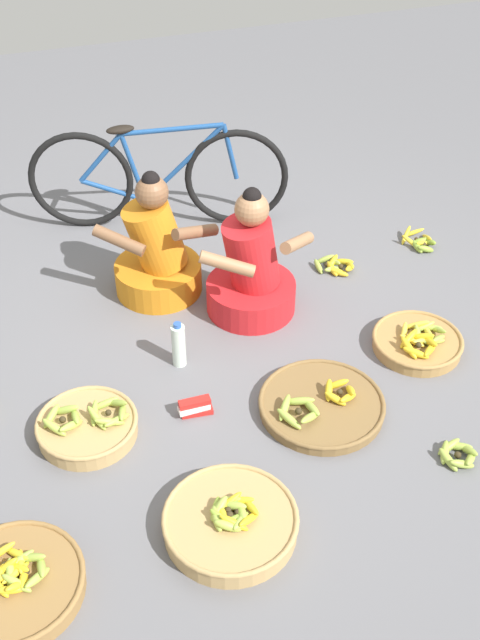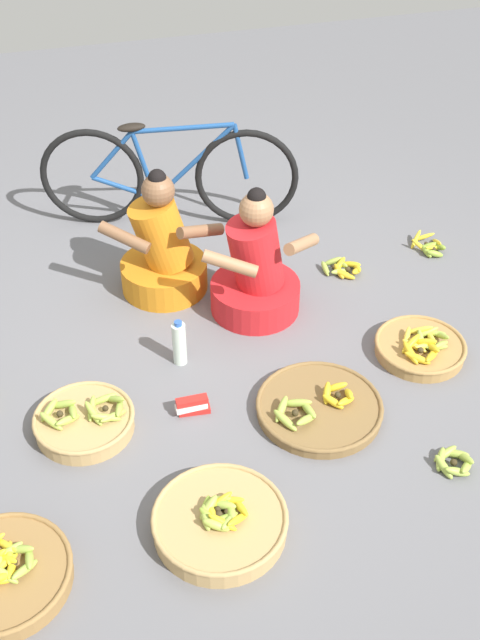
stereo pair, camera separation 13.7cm
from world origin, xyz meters
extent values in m
plane|color=slate|center=(0.00, 0.00, 0.00)|extent=(10.00, 10.00, 0.00)
cylinder|color=red|center=(0.23, 0.30, 0.09)|extent=(0.52, 0.52, 0.18)
cylinder|color=red|center=(0.23, 0.30, 0.38)|extent=(0.39, 0.33, 0.45)
sphere|color=#9E704C|center=(0.23, 0.30, 0.67)|extent=(0.19, 0.19, 0.19)
sphere|color=black|center=(0.23, 0.30, 0.75)|extent=(0.10, 0.10, 0.10)
cylinder|color=#9E704C|center=(0.04, 0.14, 0.46)|extent=(0.31, 0.18, 0.16)
cylinder|color=#9E704C|center=(0.47, 0.21, 0.46)|extent=(0.28, 0.25, 0.16)
cylinder|color=orange|center=(-0.23, 0.65, 0.09)|extent=(0.52, 0.52, 0.18)
cylinder|color=orange|center=(-0.23, 0.65, 0.38)|extent=(0.40, 0.33, 0.46)
sphere|color=brown|center=(-0.23, 0.65, 0.67)|extent=(0.19, 0.19, 0.19)
sphere|color=black|center=(-0.23, 0.65, 0.74)|extent=(0.10, 0.10, 0.10)
cylinder|color=brown|center=(-0.46, 0.55, 0.46)|extent=(0.29, 0.23, 0.16)
cylinder|color=brown|center=(-0.03, 0.50, 0.46)|extent=(0.31, 0.19, 0.16)
torus|color=black|center=(-0.52, 1.52, 0.34)|extent=(0.67, 0.24, 0.68)
torus|color=black|center=(0.46, 1.23, 0.34)|extent=(0.67, 0.24, 0.68)
cylinder|color=#1E4C8C|center=(0.12, 1.33, 0.45)|extent=(0.54, 0.19, 0.55)
cylinder|color=#1E4C8C|center=(-0.19, 1.42, 0.43)|extent=(0.15, 0.07, 0.49)
cylinder|color=#1E4C8C|center=(0.07, 1.34, 0.69)|extent=(0.64, 0.21, 0.08)
cylinder|color=#1E4C8C|center=(-0.33, 1.46, 0.27)|extent=(0.41, 0.15, 0.18)
cylinder|color=#1E4C8C|center=(-0.38, 1.48, 0.50)|extent=(0.31, 0.12, 0.35)
cylinder|color=#1E4C8C|center=(0.42, 1.24, 0.53)|extent=(0.12, 0.06, 0.38)
ellipsoid|color=black|center=(-0.24, 1.44, 0.70)|extent=(0.18, 0.08, 0.05)
cylinder|color=brown|center=(0.30, -0.61, 0.03)|extent=(0.63, 0.63, 0.05)
torus|color=brown|center=(0.30, -0.61, 0.05)|extent=(0.64, 0.64, 0.02)
ellipsoid|color=gold|center=(0.45, -0.60, 0.09)|extent=(0.06, 0.13, 0.09)
ellipsoid|color=gold|center=(0.41, -0.54, 0.08)|extent=(0.13, 0.06, 0.08)
ellipsoid|color=gold|center=(0.35, -0.57, 0.09)|extent=(0.09, 0.13, 0.09)
ellipsoid|color=gold|center=(0.36, -0.63, 0.08)|extent=(0.11, 0.12, 0.07)
ellipsoid|color=gold|center=(0.42, -0.64, 0.08)|extent=(0.13, 0.09, 0.07)
sphere|color=#382D19|center=(0.40, -0.59, 0.08)|extent=(0.03, 0.03, 0.03)
ellipsoid|color=#9EB747|center=(0.22, -0.65, 0.08)|extent=(0.06, 0.16, 0.07)
ellipsoid|color=#9EB747|center=(0.18, -0.59, 0.08)|extent=(0.16, 0.10, 0.07)
ellipsoid|color=#9EB747|center=(0.09, -0.61, 0.08)|extent=(0.13, 0.15, 0.08)
ellipsoid|color=#9EB747|center=(0.09, -0.69, 0.08)|extent=(0.11, 0.16, 0.07)
ellipsoid|color=#9EB747|center=(0.19, -0.71, 0.09)|extent=(0.16, 0.12, 0.09)
sphere|color=#382D19|center=(0.15, -0.65, 0.08)|extent=(0.04, 0.04, 0.04)
cylinder|color=tan|center=(-0.85, -0.40, 0.04)|extent=(0.48, 0.48, 0.09)
torus|color=tan|center=(-0.85, -0.40, 0.09)|extent=(0.50, 0.50, 0.02)
ellipsoid|color=#9EB747|center=(-0.67, -0.41, 0.11)|extent=(0.07, 0.16, 0.07)
ellipsoid|color=#9EB747|center=(-0.69, -0.35, 0.12)|extent=(0.12, 0.14, 0.09)
ellipsoid|color=#9EB747|center=(-0.74, -0.33, 0.11)|extent=(0.15, 0.05, 0.06)
ellipsoid|color=#9EB747|center=(-0.80, -0.38, 0.11)|extent=(0.07, 0.16, 0.07)
ellipsoid|color=#9EB747|center=(-0.80, -0.42, 0.12)|extent=(0.09, 0.15, 0.09)
ellipsoid|color=#9EB747|center=(-0.75, -0.46, 0.12)|extent=(0.15, 0.05, 0.08)
ellipsoid|color=#9EB747|center=(-0.71, -0.46, 0.11)|extent=(0.15, 0.10, 0.06)
sphere|color=#382D19|center=(-0.74, -0.40, 0.11)|extent=(0.03, 0.03, 0.03)
ellipsoid|color=#9EB747|center=(-0.89, -0.37, 0.11)|extent=(0.04, 0.14, 0.07)
ellipsoid|color=#9EB747|center=(-0.93, -0.32, 0.12)|extent=(0.15, 0.09, 0.08)
ellipsoid|color=#9EB747|center=(-1.00, -0.33, 0.11)|extent=(0.12, 0.13, 0.07)
ellipsoid|color=#9EB747|center=(-1.00, -0.42, 0.12)|extent=(0.13, 0.13, 0.09)
ellipsoid|color=#9EB747|center=(-0.92, -0.43, 0.12)|extent=(0.14, 0.11, 0.07)
sphere|color=#382D19|center=(-0.96, -0.37, 0.11)|extent=(0.03, 0.03, 0.03)
cylinder|color=#A87F47|center=(0.99, -0.34, 0.03)|extent=(0.48, 0.48, 0.07)
torus|color=#A87F47|center=(0.99, -0.34, 0.07)|extent=(0.50, 0.50, 0.02)
ellipsoid|color=#9EB747|center=(1.10, -0.33, 0.10)|extent=(0.06, 0.14, 0.08)
ellipsoid|color=#9EB747|center=(1.08, -0.30, 0.09)|extent=(0.13, 0.11, 0.06)
ellipsoid|color=#9EB747|center=(1.04, -0.28, 0.10)|extent=(0.14, 0.03, 0.07)
ellipsoid|color=#9EB747|center=(0.99, -0.33, 0.10)|extent=(0.06, 0.14, 0.07)
ellipsoid|color=#9EB747|center=(0.99, -0.37, 0.09)|extent=(0.10, 0.14, 0.06)
ellipsoid|color=#9EB747|center=(1.04, -0.41, 0.09)|extent=(0.14, 0.03, 0.05)
ellipsoid|color=#9EB747|center=(1.07, -0.40, 0.10)|extent=(0.14, 0.09, 0.07)
sphere|color=#382D19|center=(1.04, -0.35, 0.09)|extent=(0.03, 0.03, 0.03)
ellipsoid|color=yellow|center=(1.05, -0.33, 0.09)|extent=(0.06, 0.15, 0.07)
ellipsoid|color=yellow|center=(1.01, -0.26, 0.10)|extent=(0.15, 0.09, 0.09)
ellipsoid|color=yellow|center=(0.93, -0.28, 0.09)|extent=(0.11, 0.14, 0.06)
ellipsoid|color=yellow|center=(0.93, -0.36, 0.09)|extent=(0.12, 0.13, 0.05)
ellipsoid|color=yellow|center=(0.99, -0.39, 0.09)|extent=(0.15, 0.05, 0.06)
sphere|color=#382D19|center=(0.98, -0.32, 0.09)|extent=(0.03, 0.03, 0.03)
ellipsoid|color=gold|center=(1.01, -0.41, 0.10)|extent=(0.05, 0.15, 0.08)
ellipsoid|color=gold|center=(0.99, -0.36, 0.10)|extent=(0.14, 0.13, 0.09)
ellipsoid|color=gold|center=(0.91, -0.35, 0.10)|extent=(0.15, 0.10, 0.09)
ellipsoid|color=gold|center=(0.88, -0.42, 0.10)|extent=(0.06, 0.15, 0.09)
ellipsoid|color=gold|center=(0.90, -0.46, 0.09)|extent=(0.14, 0.13, 0.06)
ellipsoid|color=gold|center=(0.98, -0.46, 0.09)|extent=(0.14, 0.12, 0.06)
sphere|color=#382D19|center=(0.94, -0.41, 0.10)|extent=(0.03, 0.03, 0.03)
cylinder|color=tan|center=(-0.36, -1.15, 0.04)|extent=(0.58, 0.58, 0.09)
torus|color=tan|center=(-0.36, -1.15, 0.09)|extent=(0.59, 0.59, 0.02)
ellipsoid|color=gold|center=(-0.27, -1.14, 0.12)|extent=(0.06, 0.14, 0.07)
ellipsoid|color=gold|center=(-0.31, -1.10, 0.11)|extent=(0.14, 0.09, 0.06)
ellipsoid|color=gold|center=(-0.35, -1.10, 0.12)|extent=(0.14, 0.07, 0.07)
ellipsoid|color=gold|center=(-0.39, -1.16, 0.12)|extent=(0.05, 0.14, 0.07)
ellipsoid|color=gold|center=(-0.37, -1.21, 0.12)|extent=(0.13, 0.10, 0.09)
ellipsoid|color=gold|center=(-0.30, -1.21, 0.12)|extent=(0.14, 0.10, 0.08)
sphere|color=#382D19|center=(-0.33, -1.16, 0.12)|extent=(0.03, 0.03, 0.03)
ellipsoid|color=#8CAD38|center=(-0.31, -1.14, 0.11)|extent=(0.05, 0.13, 0.06)
ellipsoid|color=#8CAD38|center=(-0.35, -1.08, 0.11)|extent=(0.13, 0.08, 0.06)
ellipsoid|color=#8CAD38|center=(-0.41, -1.11, 0.11)|extent=(0.09, 0.12, 0.06)
ellipsoid|color=#8CAD38|center=(-0.41, -1.16, 0.12)|extent=(0.10, 0.12, 0.07)
ellipsoid|color=#8CAD38|center=(-0.35, -1.18, 0.11)|extent=(0.13, 0.07, 0.06)
sphere|color=#382D19|center=(-0.37, -1.13, 0.12)|extent=(0.03, 0.03, 0.03)
ellipsoid|color=#9EB747|center=(-0.32, -1.17, 0.12)|extent=(0.05, 0.13, 0.06)
ellipsoid|color=#9EB747|center=(-0.34, -1.12, 0.12)|extent=(0.13, 0.11, 0.07)
ellipsoid|color=#9EB747|center=(-0.40, -1.12, 0.12)|extent=(0.13, 0.11, 0.09)
ellipsoid|color=#9EB747|center=(-0.42, -1.16, 0.12)|extent=(0.05, 0.13, 0.06)
ellipsoid|color=#9EB747|center=(-0.39, -1.21, 0.12)|extent=(0.13, 0.09, 0.08)
ellipsoid|color=#9EB747|center=(-0.33, -1.20, 0.12)|extent=(0.12, 0.12, 0.06)
sphere|color=#382D19|center=(-0.37, -1.16, 0.12)|extent=(0.04, 0.04, 0.04)
cylinder|color=olive|center=(-1.28, -1.16, 0.04)|extent=(0.57, 0.57, 0.08)
torus|color=olive|center=(-1.28, -1.16, 0.08)|extent=(0.58, 0.58, 0.02)
ellipsoid|color=#9EB747|center=(-1.16, -1.15, 0.11)|extent=(0.04, 0.14, 0.07)
ellipsoid|color=#9EB747|center=(-1.19, -1.10, 0.11)|extent=(0.14, 0.10, 0.08)
ellipsoid|color=#9EB747|center=(-1.24, -1.09, 0.10)|extent=(0.14, 0.08, 0.06)
ellipsoid|color=#9EB747|center=(-1.26, -1.20, 0.11)|extent=(0.13, 0.12, 0.07)
ellipsoid|color=#9EB747|center=(-1.18, -1.20, 0.11)|extent=(0.13, 0.12, 0.07)
sphere|color=#382D19|center=(-1.22, -1.15, 0.10)|extent=(0.03, 0.03, 0.03)
ellipsoid|color=yellow|center=(-1.23, -1.10, 0.10)|extent=(0.04, 0.14, 0.06)
ellipsoid|color=yellow|center=(-1.25, -1.05, 0.10)|extent=(0.11, 0.13, 0.06)
ellipsoid|color=yellow|center=(-1.26, -1.14, 0.10)|extent=(0.13, 0.11, 0.05)
ellipsoid|color=gold|center=(-1.23, -1.17, 0.10)|extent=(0.06, 0.12, 0.05)
ellipsoid|color=gold|center=(-1.25, -1.12, 0.10)|extent=(0.11, 0.11, 0.07)
ellipsoid|color=gold|center=(-1.26, -1.21, 0.11)|extent=(0.12, 0.09, 0.08)
ellipsoid|color=#9EB747|center=(0.84, -1.10, 0.03)|extent=(0.06, 0.14, 0.09)
ellipsoid|color=#9EB747|center=(0.81, -1.06, 0.03)|extent=(0.13, 0.11, 0.06)
ellipsoid|color=#9EB747|center=(0.76, -1.05, 0.03)|extent=(0.14, 0.07, 0.07)
ellipsoid|color=#9EB747|center=(0.73, -1.08, 0.03)|extent=(0.11, 0.13, 0.07)
ellipsoid|color=#9EB747|center=(0.72, -1.12, 0.03)|extent=(0.07, 0.14, 0.08)
ellipsoid|color=#9EB747|center=(0.77, -1.17, 0.03)|extent=(0.14, 0.06, 0.08)
ellipsoid|color=#9EB747|center=(0.82, -1.16, 0.03)|extent=(0.13, 0.12, 0.08)
sphere|color=#382D19|center=(0.78, -1.11, 0.03)|extent=(0.03, 0.03, 0.03)
ellipsoid|color=gold|center=(0.95, 0.47, 0.03)|extent=(0.06, 0.14, 0.08)
ellipsoid|color=gold|center=(0.94, 0.53, 0.03)|extent=(0.13, 0.12, 0.07)
ellipsoid|color=gold|center=(0.86, 0.53, 0.03)|extent=(0.13, 0.12, 0.09)
ellipsoid|color=gold|center=(0.84, 0.48, 0.03)|extent=(0.05, 0.14, 0.06)
ellipsoid|color=gold|center=(0.86, 0.44, 0.03)|extent=(0.13, 0.11, 0.06)
ellipsoid|color=gold|center=(0.94, 0.44, 0.03)|extent=(0.13, 0.12, 0.09)
sphere|color=#382D19|center=(0.90, 0.48, 0.03)|extent=(0.03, 0.03, 0.03)
ellipsoid|color=#9EB747|center=(0.88, 0.54, 0.03)|extent=(0.06, 0.13, 0.08)
ellipsoid|color=#9EB747|center=(0.84, 0.59, 0.03)|extent=(0.13, 0.06, 0.08)
ellipsoid|color=#9EB747|center=(0.77, 0.53, 0.03)|extent=(0.04, 0.13, 0.06)
ellipsoid|color=#9EB747|center=(0.84, 0.48, 0.03)|extent=(0.14, 0.07, 0.07)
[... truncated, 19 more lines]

